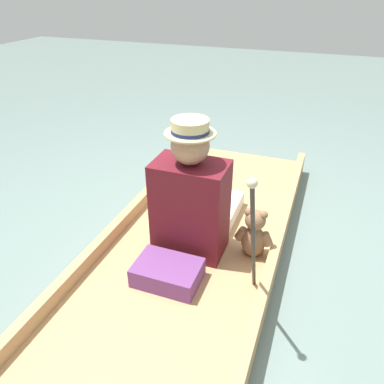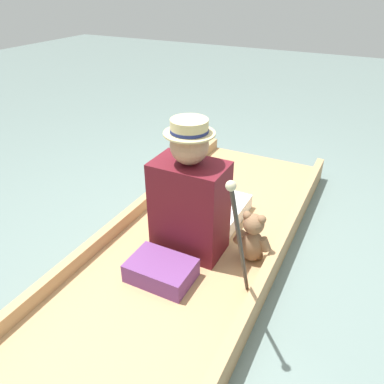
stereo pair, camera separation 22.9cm
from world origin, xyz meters
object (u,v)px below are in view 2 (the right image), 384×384
object	(u,v)px
seated_person	(195,200)
wine_glass	(175,193)
walking_cane	(239,238)
teddy_bear	(252,239)
champagne_bottle	(176,172)

from	to	relation	value
seated_person	wine_glass	world-z (taller)	seated_person
seated_person	walking_cane	world-z (taller)	walking_cane
teddy_bear	champagne_bottle	world-z (taller)	champagne_bottle
wine_glass	seated_person	bearing A→B (deg)	-46.03
walking_cane	champagne_bottle	xyz separation A→B (m)	(-0.91, 1.02, -0.34)
wine_glass	walking_cane	world-z (taller)	walking_cane
seated_person	wine_glass	bearing A→B (deg)	145.66
champagne_bottle	walking_cane	bearing A→B (deg)	-48.13
seated_person	walking_cane	distance (m)	0.69
teddy_bear	wine_glass	bearing A→B (deg)	153.64
walking_cane	champagne_bottle	bearing A→B (deg)	131.87
teddy_bear	champagne_bottle	xyz separation A→B (m)	(-0.85, 0.56, 0.00)
teddy_bear	champagne_bottle	distance (m)	1.01
teddy_bear	walking_cane	world-z (taller)	walking_cane
seated_person	teddy_bear	xyz separation A→B (m)	(0.40, -0.01, -0.16)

